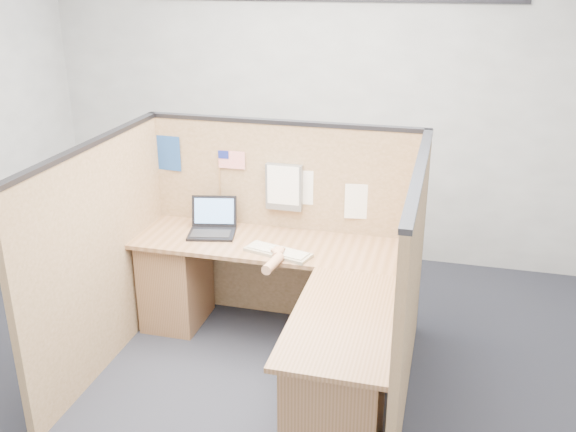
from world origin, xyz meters
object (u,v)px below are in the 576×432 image
(l_desk, at_px, (283,316))
(mouse, at_px, (278,253))
(laptop, at_px, (215,224))
(keyboard, at_px, (278,252))

(l_desk, bearing_deg, mouse, 112.85)
(laptop, bearing_deg, keyboard, -37.29)
(l_desk, relative_size, mouse, 19.98)
(laptop, distance_m, mouse, 0.63)
(keyboard, height_order, mouse, mouse)
(laptop, relative_size, keyboard, 0.78)
(laptop, height_order, mouse, laptop)
(l_desk, xyz_separation_m, keyboard, (-0.09, 0.22, 0.35))
(keyboard, bearing_deg, l_desk, -51.97)
(mouse, bearing_deg, laptop, 152.64)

